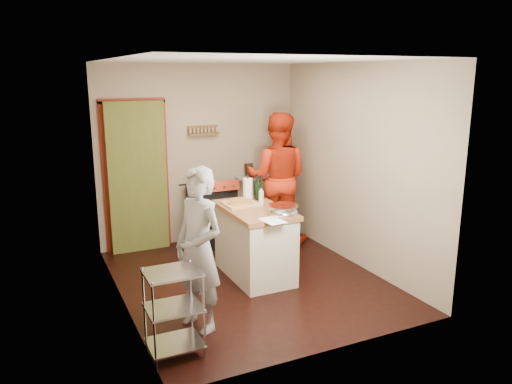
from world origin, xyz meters
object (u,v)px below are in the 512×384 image
at_px(stove, 212,215).
at_px(wire_shelving, 174,309).
at_px(person_stripe, 199,250).
at_px(island, 255,240).
at_px(person_red, 277,178).

distance_m(stove, wire_shelving, 2.94).
relative_size(stove, person_stripe, 0.62).
relative_size(wire_shelving, island, 0.61).
bearing_deg(wire_shelving, person_stripe, 45.01).
bearing_deg(person_red, person_stripe, 80.49).
relative_size(stove, island, 0.76).
height_order(person_stripe, person_red, person_red).
height_order(wire_shelving, person_red, person_red).
relative_size(stove, person_red, 0.52).
xyz_separation_m(wire_shelving, island, (1.40, 1.30, 0.03)).
relative_size(island, person_stripe, 0.81).
height_order(stove, person_red, person_red).
height_order(stove, wire_shelving, stove).
bearing_deg(stove, wire_shelving, -116.85).
xyz_separation_m(person_stripe, person_red, (1.91, 2.03, 0.15)).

